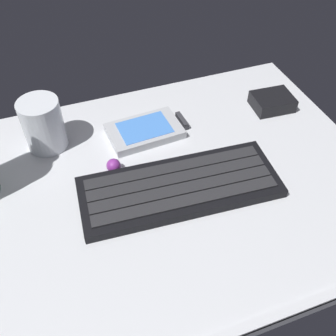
% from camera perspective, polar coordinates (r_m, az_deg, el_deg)
% --- Properties ---
extents(ground_plane, '(0.64, 0.48, 0.03)m').
position_cam_1_polar(ground_plane, '(0.59, 0.08, -2.85)').
color(ground_plane, silver).
extents(keyboard, '(0.30, 0.13, 0.02)m').
position_cam_1_polar(keyboard, '(0.56, 1.74, -2.78)').
color(keyboard, black).
rests_on(keyboard, ground_plane).
extents(handheld_device, '(0.13, 0.08, 0.02)m').
position_cam_1_polar(handheld_device, '(0.65, -2.92, 5.63)').
color(handheld_device, '#B7BABF').
rests_on(handheld_device, ground_plane).
extents(juice_cup, '(0.06, 0.06, 0.09)m').
position_cam_1_polar(juice_cup, '(0.64, -17.87, 5.88)').
color(juice_cup, silver).
rests_on(juice_cup, ground_plane).
extents(charger_block, '(0.07, 0.06, 0.02)m').
position_cam_1_polar(charger_block, '(0.73, 15.13, 9.42)').
color(charger_block, black).
rests_on(charger_block, ground_plane).
extents(trackball_mouse, '(0.02, 0.02, 0.02)m').
position_cam_1_polar(trackball_mouse, '(0.59, -8.03, 0.35)').
color(trackball_mouse, purple).
rests_on(trackball_mouse, ground_plane).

